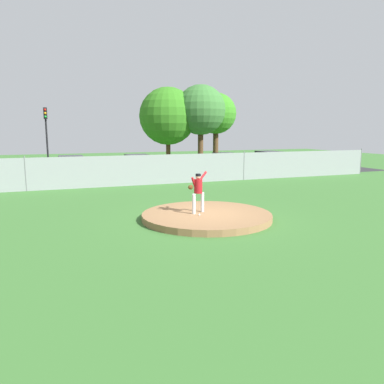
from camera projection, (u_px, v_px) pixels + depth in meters
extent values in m
plane|color=#386B2D|center=(164.00, 195.00, 20.18)|extent=(80.00, 80.00, 0.00)
cube|color=#2B2B2D|center=(132.00, 177.00, 28.03)|extent=(44.00, 7.00, 0.01)
cylinder|color=olive|center=(207.00, 216.00, 14.62)|extent=(5.08, 5.08, 0.25)
cylinder|color=silver|center=(194.00, 204.00, 14.40)|extent=(0.13, 0.13, 0.79)
cylinder|color=silver|center=(202.00, 202.00, 14.77)|extent=(0.13, 0.13, 0.79)
cylinder|color=maroon|center=(198.00, 186.00, 14.47)|extent=(0.32, 0.32, 0.55)
cylinder|color=maroon|center=(203.00, 177.00, 14.48)|extent=(0.45, 0.29, 0.39)
cylinder|color=maroon|center=(194.00, 183.00, 14.39)|extent=(0.29, 0.21, 0.46)
ellipsoid|color=#4C2D14|center=(191.00, 187.00, 14.42)|extent=(0.20, 0.12, 0.18)
sphere|color=tan|center=(198.00, 177.00, 14.41)|extent=(0.20, 0.20, 0.20)
cylinder|color=black|center=(198.00, 175.00, 14.40)|extent=(0.21, 0.21, 0.09)
sphere|color=white|center=(199.00, 215.00, 14.12)|extent=(0.07, 0.07, 0.07)
cube|color=gray|center=(146.00, 170.00, 23.72)|extent=(35.22, 0.03, 1.92)
cylinder|color=slate|center=(26.00, 174.00, 21.27)|extent=(0.07, 0.07, 2.02)
cylinder|color=slate|center=(244.00, 166.00, 26.16)|extent=(0.07, 0.07, 2.02)
cylinder|color=slate|center=(361.00, 161.00, 29.82)|extent=(0.07, 0.07, 2.02)
cube|color=slate|center=(72.00, 170.00, 26.62)|extent=(1.86, 4.36, 0.72)
cube|color=black|center=(71.00, 160.00, 26.51)|extent=(1.70, 2.41, 0.62)
cylinder|color=black|center=(71.00, 173.00, 27.91)|extent=(1.88, 0.66, 0.64)
cylinder|color=black|center=(73.00, 177.00, 25.44)|extent=(1.88, 0.66, 0.64)
cube|color=#A81919|center=(138.00, 168.00, 27.87)|extent=(1.83, 4.51, 0.78)
cube|color=black|center=(138.00, 159.00, 27.76)|extent=(1.66, 2.49, 0.56)
cylinder|color=black|center=(134.00, 171.00, 29.21)|extent=(1.83, 0.67, 0.64)
cylinder|color=black|center=(143.00, 175.00, 26.66)|extent=(1.83, 0.67, 0.64)
cube|color=#232328|center=(270.00, 163.00, 31.68)|extent=(1.85, 4.77, 0.72)
cube|color=black|center=(270.00, 155.00, 31.57)|extent=(1.67, 2.64, 0.68)
cylinder|color=black|center=(261.00, 166.00, 33.11)|extent=(1.83, 0.67, 0.64)
cylinder|color=black|center=(280.00, 169.00, 30.38)|extent=(1.83, 0.67, 0.64)
cube|color=maroon|center=(226.00, 164.00, 31.15)|extent=(2.03, 4.58, 0.68)
cube|color=black|center=(226.00, 157.00, 31.05)|extent=(1.78, 2.56, 0.59)
cylinder|color=black|center=(220.00, 167.00, 32.52)|extent=(1.88, 0.74, 0.64)
cylinder|color=black|center=(233.00, 170.00, 29.90)|extent=(1.88, 0.74, 0.64)
cone|color=orange|center=(166.00, 172.00, 28.83)|extent=(0.32, 0.32, 0.55)
cube|color=black|center=(166.00, 175.00, 28.88)|extent=(0.40, 0.40, 0.03)
cylinder|color=black|center=(47.00, 141.00, 29.83)|extent=(0.14, 0.14, 5.24)
cube|color=black|center=(45.00, 113.00, 29.31)|extent=(0.28, 0.24, 0.90)
sphere|color=red|center=(45.00, 110.00, 29.15)|extent=(0.18, 0.18, 0.18)
sphere|color=orange|center=(45.00, 113.00, 29.20)|extent=(0.18, 0.18, 0.18)
sphere|color=green|center=(45.00, 117.00, 29.24)|extent=(0.18, 0.18, 0.18)
cylinder|color=#4C331E|center=(168.00, 150.00, 38.41)|extent=(0.46, 0.46, 2.86)
sphere|color=#2F741B|center=(168.00, 116.00, 37.84)|extent=(5.82, 5.82, 5.82)
cylinder|color=#4C331E|center=(201.00, 146.00, 38.17)|extent=(0.55, 0.55, 3.75)
sphere|color=#366F30|center=(201.00, 110.00, 37.58)|extent=(5.03, 5.03, 5.03)
cylinder|color=#4C331E|center=(216.00, 145.00, 40.10)|extent=(0.57, 0.57, 3.74)
sphere|color=#347F1F|center=(216.00, 113.00, 39.55)|extent=(4.31, 4.31, 4.31)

